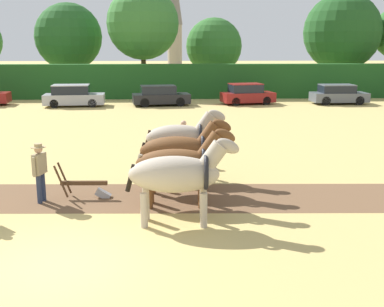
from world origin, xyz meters
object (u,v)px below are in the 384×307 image
at_px(tree_center, 214,46).
at_px(farmer_beside_team, 184,139).
at_px(draft_horse_lead_left, 178,174).
at_px(plow, 88,187).
at_px(parked_car_center_right, 247,94).
at_px(draft_horse_lead_right, 180,163).
at_px(tree_center_left, 143,23).
at_px(draft_horse_trail_left, 181,150).
at_px(parked_car_right, 338,94).
at_px(parked_car_center, 160,96).
at_px(tree_center_right, 342,32).
at_px(draft_horse_trail_right, 181,138).
at_px(church_spire, 175,17).
at_px(farmer_at_plow, 40,168).
at_px(tree_left, 69,37).
at_px(parked_car_center_left, 73,96).

bearing_deg(tree_center, farmer_beside_team, -97.10).
relative_size(draft_horse_lead_left, plow, 1.79).
bearing_deg(parked_car_center_right, draft_horse_lead_right, -114.29).
bearing_deg(tree_center_left, draft_horse_trail_left, -84.66).
xyz_separation_m(draft_horse_lead_left, parked_car_right, (12.35, 24.25, -0.58)).
xyz_separation_m(parked_car_center, parked_car_center_right, (6.48, 0.54, 0.03)).
distance_m(tree_center_right, draft_horse_trail_right, 33.47).
bearing_deg(plow, tree_center_right, 61.93).
bearing_deg(church_spire, farmer_at_plow, -93.73).
xyz_separation_m(tree_left, tree_center, (13.65, 0.06, -0.86)).
bearing_deg(tree_center_left, plow, -89.85).
xyz_separation_m(draft_horse_lead_left, draft_horse_lead_right, (0.06, 1.39, -0.07)).
bearing_deg(parked_car_right, parked_car_center_left, -179.63).
relative_size(tree_center_left, farmer_at_plow, 5.50).
height_order(draft_horse_trail_right, farmer_at_plow, draft_horse_trail_right).
bearing_deg(parked_car_right, tree_left, 152.33).
bearing_deg(draft_horse_lead_left, tree_center, 85.75).
xyz_separation_m(tree_center_right, farmer_beside_team, (-15.32, -27.26, -4.53)).
bearing_deg(tree_center_right, parked_car_center_right, -137.72).
bearing_deg(draft_horse_trail_right, tree_center_left, 97.73).
bearing_deg(farmer_at_plow, tree_center, 91.27).
bearing_deg(farmer_at_plow, farmer_beside_team, 61.50).
height_order(plow, parked_car_center, parked_car_center).
bearing_deg(draft_horse_trail_right, tree_center, 85.19).
relative_size(draft_horse_trail_right, plow, 1.72).
bearing_deg(draft_horse_lead_left, plow, 142.18).
distance_m(tree_center_right, plow, 36.68).
bearing_deg(draft_horse_trail_right, farmer_at_plow, -147.91).
xyz_separation_m(tree_center_left, draft_horse_lead_left, (2.70, -32.80, -4.91)).
xyz_separation_m(tree_center, parked_car_center, (-4.89, -11.38, -3.49)).
bearing_deg(farmer_beside_team, tree_center_right, 31.80).
xyz_separation_m(church_spire, draft_horse_trail_left, (-0.23, -64.01, -7.27)).
relative_size(tree_center, farmer_at_plow, 4.01).
distance_m(farmer_at_plow, parked_car_right, 27.68).
xyz_separation_m(farmer_at_plow, parked_car_center_left, (-3.38, 21.80, -0.26)).
distance_m(draft_horse_lead_right, draft_horse_trail_left, 1.40).
bearing_deg(parked_car_center_left, draft_horse_trail_right, -73.60).
distance_m(draft_horse_trail_right, parked_car_right, 23.49).
xyz_separation_m(tree_left, draft_horse_trail_right, (9.93, -30.99, -3.68)).
distance_m(plow, parked_car_center_left, 21.96).
height_order(tree_center_right, draft_horse_lead_left, tree_center_right).
height_order(parked_car_center_left, parked_car_center, parked_car_center_left).
relative_size(church_spire, draft_horse_lead_left, 5.65).
distance_m(plow, parked_car_center, 21.73).
bearing_deg(parked_car_center, parked_car_center_right, -3.50).
bearing_deg(farmer_beside_team, draft_horse_lead_right, -121.37).
bearing_deg(farmer_beside_team, parked_car_center_left, 84.74).
height_order(tree_center_right, draft_horse_trail_left, tree_center_right).
distance_m(tree_center_right, farmer_beside_team, 31.60).
bearing_deg(parked_car_center_left, draft_horse_lead_right, -76.24).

